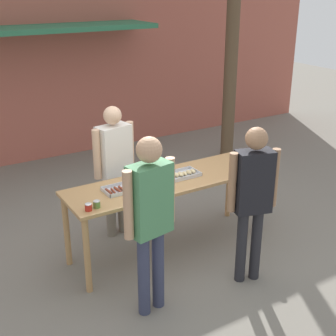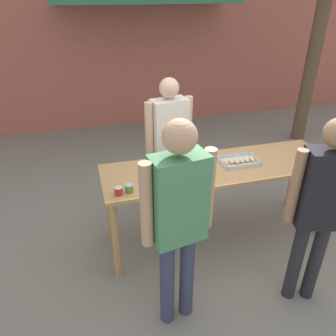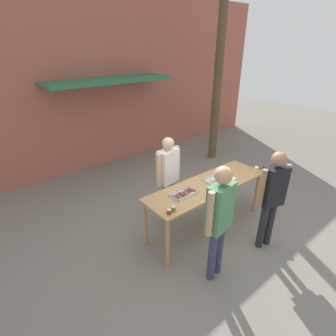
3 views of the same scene
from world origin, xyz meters
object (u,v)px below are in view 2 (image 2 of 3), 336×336
Objects in this scene: person_customer_with_cup at (322,201)px; condiment_jar_ketchup at (129,188)px; condiment_jar_mustard at (119,191)px; person_server_behind_table at (169,137)px; food_tray_sausages at (168,171)px; beer_cup at (328,159)px; person_customer_holding_hotdog at (178,213)px; food_tray_buns at (239,161)px.

condiment_jar_ketchup is at bearing -12.15° from person_customer_with_cup.
person_server_behind_table is (0.74, 0.94, 0.06)m from condiment_jar_mustard.
beer_cup is at bearing -9.18° from food_tray_sausages.
person_customer_holding_hotdog is 1.18m from person_customer_with_cup.
beer_cup reaches higher than condiment_jar_mustard.
food_tray_sausages is 1.70m from beer_cup.
condiment_jar_ketchup is at bearing 11.19° from condiment_jar_mustard.
food_tray_buns is 1.25m from condiment_jar_ketchup.
food_tray_sausages is 0.27× the size of person_server_behind_table.
beer_cup reaches higher than condiment_jar_ketchup.
condiment_jar_ketchup is (0.10, 0.02, 0.00)m from condiment_jar_mustard.
person_customer_holding_hotdog reaches higher than food_tray_buns.
beer_cup is at bearing -16.84° from food_tray_buns.
person_customer_with_cup is (1.43, -0.77, 0.10)m from condiment_jar_ketchup.
beer_cup is 1.97m from person_customer_holding_hotdog.
condiment_jar_mustard is (-1.33, -0.27, 0.02)m from food_tray_buns.
person_customer_with_cup is at bearing -75.44° from person_server_behind_table.
person_customer_with_cup is (-0.69, -0.76, 0.09)m from beer_cup.
food_tray_sausages is 0.96m from person_customer_holding_hotdog.
beer_cup is 1.75m from person_server_behind_table.
condiment_jar_mustard is at bearing -138.86° from person_server_behind_table.
person_customer_holding_hotdog reaches higher than condiment_jar_mustard.
person_customer_with_cup reaches higher than food_tray_buns.
condiment_jar_mustard is 1.19m from person_server_behind_table.
person_server_behind_table is at bearing 147.79° from beer_cup.
beer_cup is 0.06× the size of person_customer_with_cup.
condiment_jar_ketchup is at bearing 179.51° from beer_cup.
food_tray_sausages is at bearing 179.90° from food_tray_buns.
person_customer_holding_hotdog is at bearing -68.80° from condiment_jar_ketchup.
person_customer_holding_hotdog is (-0.18, -0.92, 0.17)m from food_tray_sausages.
person_server_behind_table reaches higher than food_tray_buns.
beer_cup is at bearing -116.09° from person_customer_with_cup.
person_server_behind_table is 1.63m from person_customer_holding_hotdog.
condiment_jar_mustard is 1.71m from person_customer_with_cup.
person_customer_with_cup is at bearing -132.33° from beer_cup.
person_customer_with_cup is at bearing -78.71° from food_tray_buns.
food_tray_buns is (0.79, -0.00, 0.01)m from food_tray_sausages.
condiment_jar_ketchup is at bearing -135.44° from person_server_behind_table.
person_customer_with_cup reaches higher than condiment_jar_mustard.
beer_cup reaches higher than food_tray_sausages.
condiment_jar_ketchup is 0.04× the size of person_customer_with_cup.
condiment_jar_mustard reaches higher than food_tray_buns.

